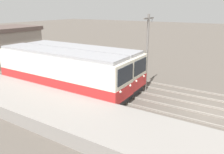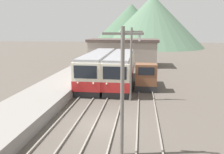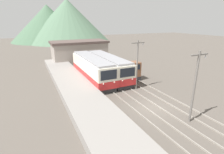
{
  "view_description": "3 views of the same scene",
  "coord_description": "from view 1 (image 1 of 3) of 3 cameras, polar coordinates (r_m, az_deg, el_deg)",
  "views": [
    {
      "loc": [
        -15.96,
        -1.61,
        7.32
      ],
      "look_at": [
        -1.0,
        7.55,
        1.71
      ],
      "focal_mm": 35.0,
      "sensor_mm": 36.0,
      "label": 1
    },
    {
      "loc": [
        2.59,
        -14.32,
        6.68
      ],
      "look_at": [
        -0.22,
        6.8,
        1.97
      ],
      "focal_mm": 35.0,
      "sensor_mm": 36.0,
      "label": 2
    },
    {
      "loc": [
        -11.28,
        -13.72,
        9.18
      ],
      "look_at": [
        -1.38,
        7.06,
        1.77
      ],
      "focal_mm": 28.0,
      "sensor_mm": 36.0,
      "label": 3
    }
  ],
  "objects": [
    {
      "name": "commuter_train_left",
      "position": [
        19.85,
        -13.43,
        0.98
      ],
      "size": [
        2.84,
        13.22,
        3.8
      ],
      "color": "#28282B",
      "rests_on": "ground"
    },
    {
      "name": "track_right",
      "position": [
        20.55,
        24.94,
        -4.67
      ],
      "size": [
        1.54,
        60.0,
        0.14
      ],
      "color": "gray",
      "rests_on": "ground"
    },
    {
      "name": "track_center",
      "position": [
        17.78,
        23.66,
        -7.92
      ],
      "size": [
        1.54,
        60.0,
        0.14
      ],
      "color": "gray",
      "rests_on": "ground"
    },
    {
      "name": "shunting_locomotive",
      "position": [
        23.54,
        -1.05,
        2.68
      ],
      "size": [
        2.4,
        5.32,
        3.0
      ],
      "color": "#28282B",
      "rests_on": "ground"
    },
    {
      "name": "commuter_train_center",
      "position": [
        21.83,
        -8.29,
        2.74
      ],
      "size": [
        2.84,
        13.04,
        3.75
      ],
      "color": "#28282B",
      "rests_on": "ground"
    },
    {
      "name": "catenary_mast_mid",
      "position": [
        19.42,
        9.15,
        6.83
      ],
      "size": [
        2.0,
        0.2,
        6.8
      ],
      "color": "slate",
      "rests_on": "ground"
    },
    {
      "name": "ground_plane",
      "position": [
        17.63,
        23.53,
        -8.38
      ],
      "size": [
        200.0,
        200.0,
        0.0
      ],
      "primitive_type": "plane",
      "color": "#564F47"
    },
    {
      "name": "track_left",
      "position": [
        15.28,
        22.02,
        -12.0
      ],
      "size": [
        1.54,
        60.0,
        0.14
      ],
      "color": "gray",
      "rests_on": "ground"
    },
    {
      "name": "platform_left",
      "position": [
        11.99,
        18.95,
        -18.2
      ],
      "size": [
        4.5,
        54.0,
        0.94
      ],
      "primitive_type": "cube",
      "color": "gray",
      "rests_on": "ground"
    }
  ]
}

